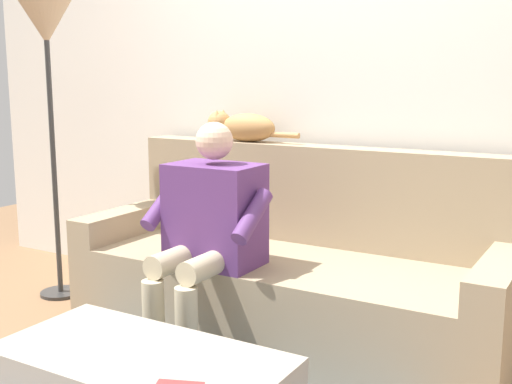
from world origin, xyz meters
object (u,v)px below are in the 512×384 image
at_px(couch, 294,274).
at_px(person_solo_seated, 208,225).
at_px(cat_on_backrest, 241,126).
at_px(floor_lamp, 47,44).

height_order(couch, person_solo_seated, person_solo_seated).
bearing_deg(cat_on_backrest, couch, 150.25).
bearing_deg(couch, floor_lamp, 7.84).
relative_size(person_solo_seated, cat_on_backrest, 1.89).
distance_m(person_solo_seated, floor_lamp, 1.51).
height_order(person_solo_seated, floor_lamp, floor_lamp).
xyz_separation_m(person_solo_seated, floor_lamp, (1.22, -0.20, 0.86)).
xyz_separation_m(cat_on_backrest, floor_lamp, (0.99, 0.48, 0.46)).
relative_size(person_solo_seated, floor_lamp, 0.63).
height_order(couch, floor_lamp, floor_lamp).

